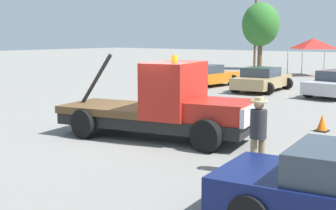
% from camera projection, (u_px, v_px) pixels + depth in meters
% --- Properties ---
extents(ground_plane, '(160.00, 160.00, 0.00)m').
position_uv_depth(ground_plane, '(155.00, 138.00, 14.11)').
color(ground_plane, gray).
extents(tow_truck, '(6.24, 3.18, 2.51)m').
position_uv_depth(tow_truck, '(166.00, 107.00, 13.81)').
color(tow_truck, black).
rests_on(tow_truck, ground).
extents(person_near_truck, '(0.38, 0.38, 1.72)m').
position_uv_depth(person_near_truck, '(258.00, 129.00, 10.31)').
color(person_near_truck, '#847051').
rests_on(person_near_truck, ground).
extents(parked_car_orange, '(2.54, 4.68, 1.34)m').
position_uv_depth(parked_car_orange, '(206.00, 76.00, 28.32)').
color(parked_car_orange, orange).
rests_on(parked_car_orange, ground).
extents(parked_car_tan, '(2.80, 4.79, 1.34)m').
position_uv_depth(parked_car_tan, '(262.00, 80.00, 26.00)').
color(parked_car_tan, tan).
rests_on(parked_car_tan, ground).
extents(canopy_tent_red, '(2.91, 2.91, 2.89)m').
position_uv_depth(canopy_tent_red, '(313.00, 44.00, 36.05)').
color(canopy_tent_red, '#9E9EA3').
rests_on(canopy_tent_red, ground).
extents(tree_center, '(3.41, 3.41, 6.09)m').
position_uv_depth(tree_center, '(261.00, 25.00, 42.84)').
color(tree_center, brown).
rests_on(tree_center, ground).
extents(traffic_cone, '(0.40, 0.40, 0.55)m').
position_uv_depth(traffic_cone, '(322.00, 124.00, 15.05)').
color(traffic_cone, black).
rests_on(traffic_cone, ground).
extents(utility_pole, '(2.20, 0.24, 9.51)m').
position_uv_depth(utility_pole, '(256.00, 15.00, 44.48)').
color(utility_pole, brown).
rests_on(utility_pole, ground).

